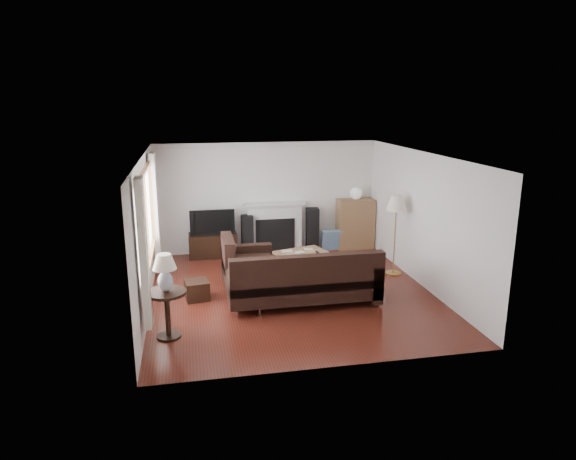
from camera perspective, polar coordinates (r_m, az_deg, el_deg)
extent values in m
cube|color=#511B12|center=(9.47, 0.35, -6.91)|extent=(5.10, 5.60, 0.04)
cube|color=white|center=(8.86, 0.38, 8.31)|extent=(5.10, 5.60, 0.04)
cube|color=white|center=(11.73, -2.33, 3.66)|extent=(5.00, 0.04, 2.50)
cube|color=white|center=(6.53, 5.22, -5.32)|extent=(5.00, 0.04, 2.50)
cube|color=white|center=(8.94, -15.53, -0.32)|extent=(0.04, 5.50, 2.50)
cube|color=white|center=(9.88, 14.73, 1.12)|extent=(0.04, 5.50, 2.50)
cube|color=brown|center=(8.67, -15.43, 1.28)|extent=(0.12, 2.74, 1.54)
cube|color=white|center=(7.24, -15.74, -2.56)|extent=(0.10, 0.35, 2.10)
cube|color=white|center=(10.18, -14.53, 2.39)|extent=(0.10, 0.35, 2.10)
cube|color=white|center=(11.79, -1.49, 0.36)|extent=(1.40, 0.26, 1.15)
cube|color=black|center=(11.58, -8.34, -1.66)|extent=(1.06, 0.48, 0.53)
imported|color=black|center=(11.44, -8.44, 0.97)|extent=(0.97, 0.13, 0.56)
cube|color=black|center=(11.65, -4.55, -0.51)|extent=(0.26, 0.30, 0.89)
cube|color=black|center=(11.89, 2.73, 0.07)|extent=(0.31, 0.36, 0.99)
cube|color=olive|center=(12.13, 7.47, 0.69)|extent=(0.85, 0.40, 1.17)
sphere|color=white|center=(11.98, 7.58, 4.05)|extent=(0.28, 0.28, 0.28)
cube|color=black|center=(8.86, 1.67, -5.31)|extent=(2.81, 2.05, 0.91)
cube|color=#A1734D|center=(10.49, 1.24, -3.51)|extent=(1.20, 0.87, 0.42)
cube|color=black|center=(9.23, -10.08, -6.59)|extent=(0.45, 0.45, 0.34)
cube|color=#A58139|center=(10.38, 11.80, -0.59)|extent=(0.49, 0.49, 1.61)
cube|color=black|center=(7.85, -13.23, -9.11)|extent=(0.58, 0.58, 0.73)
cube|color=silver|center=(7.62, -13.51, -4.68)|extent=(0.34, 0.34, 0.55)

